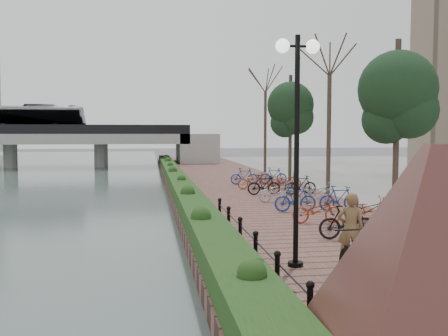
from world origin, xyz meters
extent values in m
cube|color=brown|center=(4.00, 17.50, 0.25)|extent=(8.00, 75.00, 0.50)
cube|color=#173B15|center=(0.60, 20.00, 0.80)|extent=(1.10, 56.00, 0.60)
cylinder|color=black|center=(1.40, -1.00, 0.85)|extent=(0.10, 0.10, 0.70)
cylinder|color=black|center=(1.40, 1.00, 0.85)|extent=(0.10, 0.10, 0.70)
cylinder|color=black|center=(1.40, 3.00, 0.85)|extent=(0.10, 0.10, 0.70)
cylinder|color=black|center=(1.40, 5.00, 0.85)|extent=(0.10, 0.10, 0.70)
cylinder|color=black|center=(1.40, 7.00, 0.85)|extent=(0.10, 0.10, 0.70)
cylinder|color=black|center=(1.40, 9.00, 0.85)|extent=(0.10, 0.10, 0.70)
pyramid|color=#47251E|center=(2.38, -2.71, 2.08)|extent=(5.62, 5.62, 2.73)
cylinder|color=black|center=(2.27, 2.68, 3.14)|extent=(0.12, 0.12, 5.27)
cylinder|color=black|center=(2.27, 2.68, 5.52)|extent=(0.70, 0.06, 0.06)
sphere|color=white|center=(1.92, 2.68, 5.52)|extent=(0.32, 0.32, 0.32)
sphere|color=white|center=(2.62, 2.68, 5.52)|extent=(0.32, 0.32, 0.32)
imported|color=brown|center=(3.58, 2.62, 1.35)|extent=(0.72, 0.58, 1.70)
imported|color=#9B9B9F|center=(4.60, 2.71, 0.95)|extent=(0.60, 1.71, 0.90)
imported|color=black|center=(4.60, 5.31, 1.00)|extent=(0.47, 1.66, 1.00)
imported|color=#9F3817|center=(4.60, 7.91, 0.95)|extent=(0.60, 1.71, 0.90)
imported|color=navy|center=(4.60, 10.51, 1.00)|extent=(0.47, 1.66, 1.00)
imported|color=#9B9B9F|center=(4.60, 13.11, 0.95)|extent=(0.60, 1.71, 0.90)
imported|color=black|center=(4.60, 15.71, 1.00)|extent=(0.47, 1.66, 1.00)
imported|color=#9F3817|center=(4.60, 18.31, 0.95)|extent=(0.60, 1.72, 0.90)
imported|color=navy|center=(4.60, 20.91, 1.00)|extent=(0.47, 1.66, 1.00)
imported|color=black|center=(6.40, 5.31, 1.00)|extent=(0.47, 1.66, 1.00)
imported|color=#9F3817|center=(6.40, 7.91, 0.95)|extent=(0.60, 1.71, 0.90)
imported|color=navy|center=(6.40, 10.51, 1.00)|extent=(0.47, 1.66, 1.00)
imported|color=#9B9B9F|center=(6.40, 13.11, 0.95)|extent=(0.60, 1.71, 0.90)
imported|color=black|center=(6.40, 15.71, 1.00)|extent=(0.47, 1.66, 1.00)
imported|color=#9F3817|center=(6.40, 18.31, 0.95)|extent=(0.60, 1.72, 0.90)
imported|color=navy|center=(6.40, 20.91, 1.00)|extent=(0.47, 1.66, 1.00)
cube|color=#9C9C97|center=(-15.00, 45.00, 3.00)|extent=(36.00, 8.00, 1.00)
cube|color=black|center=(-15.00, 48.90, 3.95)|extent=(36.00, 0.15, 0.90)
cylinder|color=#9C9C97|center=(-15.00, 45.00, 1.25)|extent=(1.40, 1.40, 2.50)
cylinder|color=#9C9C97|center=(-6.00, 45.00, 1.25)|extent=(1.40, 1.40, 2.50)
imported|color=silver|center=(-12.94, 45.00, 5.00)|extent=(2.52, 10.77, 3.00)
camera|label=1|loc=(-1.06, -8.30, 3.57)|focal=40.00mm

